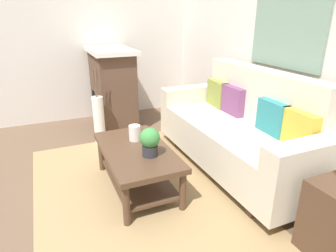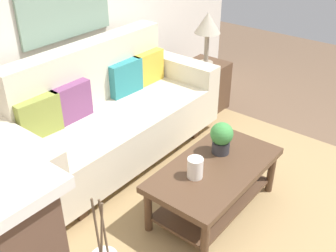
{
  "view_description": "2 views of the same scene",
  "coord_description": "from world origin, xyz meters",
  "px_view_note": "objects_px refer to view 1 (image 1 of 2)",
  "views": [
    {
      "loc": [
        2.25,
        -0.18,
        1.62
      ],
      "look_at": [
        -0.28,
        0.93,
        0.55
      ],
      "focal_mm": 31.17,
      "sensor_mm": 36.0,
      "label": 1
    },
    {
      "loc": [
        -2.25,
        -0.7,
        2.22
      ],
      "look_at": [
        -0.19,
        0.95,
        0.66
      ],
      "focal_mm": 42.59,
      "sensor_mm": 36.0,
      "label": 2
    }
  ],
  "objects_px": {
    "fireplace": "(112,88)",
    "couch": "(239,132)",
    "tabletop_vase": "(135,133)",
    "framed_painting": "(288,22)",
    "floor_vase": "(99,120)",
    "throw_pillow_olive": "(218,94)",
    "potted_plant_tabletop": "(150,141)",
    "throw_pillow_plum": "(233,100)",
    "throw_pillow_mustard": "(300,129)",
    "throw_pillow_teal": "(273,117)",
    "coffee_table": "(137,159)"
  },
  "relations": [
    {
      "from": "fireplace",
      "to": "couch",
      "type": "bearing_deg",
      "value": 26.67
    },
    {
      "from": "tabletop_vase",
      "to": "framed_painting",
      "type": "bearing_deg",
      "value": 81.46
    },
    {
      "from": "couch",
      "to": "floor_vase",
      "type": "bearing_deg",
      "value": -135.16
    },
    {
      "from": "throw_pillow_olive",
      "to": "tabletop_vase",
      "type": "xyz_separation_m",
      "value": [
        0.42,
        -1.22,
        -0.17
      ]
    },
    {
      "from": "potted_plant_tabletop",
      "to": "fireplace",
      "type": "bearing_deg",
      "value": 175.85
    },
    {
      "from": "couch",
      "to": "throw_pillow_plum",
      "type": "bearing_deg",
      "value": 158.88
    },
    {
      "from": "throw_pillow_olive",
      "to": "floor_vase",
      "type": "bearing_deg",
      "value": -113.93
    },
    {
      "from": "throw_pillow_mustard",
      "to": "framed_painting",
      "type": "xyz_separation_m",
      "value": [
        -0.65,
        0.34,
        0.86
      ]
    },
    {
      "from": "throw_pillow_olive",
      "to": "fireplace",
      "type": "height_order",
      "value": "fireplace"
    },
    {
      "from": "fireplace",
      "to": "floor_vase",
      "type": "relative_size",
      "value": 1.83
    },
    {
      "from": "throw_pillow_teal",
      "to": "throw_pillow_mustard",
      "type": "relative_size",
      "value": 1.0
    },
    {
      "from": "throw_pillow_mustard",
      "to": "fireplace",
      "type": "xyz_separation_m",
      "value": [
        -2.51,
        -1.06,
        -0.09
      ]
    },
    {
      "from": "throw_pillow_plum",
      "to": "throw_pillow_mustard",
      "type": "relative_size",
      "value": 1.0
    },
    {
      "from": "coffee_table",
      "to": "floor_vase",
      "type": "distance_m",
      "value": 1.24
    },
    {
      "from": "coffee_table",
      "to": "floor_vase",
      "type": "bearing_deg",
      "value": -174.52
    },
    {
      "from": "framed_painting",
      "to": "throw_pillow_mustard",
      "type": "bearing_deg",
      "value": -27.51
    },
    {
      "from": "throw_pillow_teal",
      "to": "framed_painting",
      "type": "relative_size",
      "value": 0.38
    },
    {
      "from": "throw_pillow_plum",
      "to": "tabletop_vase",
      "type": "bearing_deg",
      "value": -85.69
    },
    {
      "from": "coffee_table",
      "to": "framed_painting",
      "type": "distance_m",
      "value": 2.03
    },
    {
      "from": "couch",
      "to": "tabletop_vase",
      "type": "xyz_separation_m",
      "value": [
        -0.24,
        -1.1,
        0.08
      ]
    },
    {
      "from": "coffee_table",
      "to": "throw_pillow_plum",
      "type": "bearing_deg",
      "value": 102.78
    },
    {
      "from": "couch",
      "to": "floor_vase",
      "type": "relative_size",
      "value": 3.35
    },
    {
      "from": "throw_pillow_teal",
      "to": "fireplace",
      "type": "height_order",
      "value": "fireplace"
    },
    {
      "from": "throw_pillow_plum",
      "to": "framed_painting",
      "type": "bearing_deg",
      "value": 46.16
    },
    {
      "from": "tabletop_vase",
      "to": "potted_plant_tabletop",
      "type": "bearing_deg",
      "value": 3.34
    },
    {
      "from": "throw_pillow_mustard",
      "to": "coffee_table",
      "type": "height_order",
      "value": "throw_pillow_mustard"
    },
    {
      "from": "floor_vase",
      "to": "framed_painting",
      "type": "height_order",
      "value": "framed_painting"
    },
    {
      "from": "throw_pillow_plum",
      "to": "throw_pillow_mustard",
      "type": "bearing_deg",
      "value": 0.0
    },
    {
      "from": "throw_pillow_olive",
      "to": "throw_pillow_mustard",
      "type": "relative_size",
      "value": 1.0
    },
    {
      "from": "throw_pillow_teal",
      "to": "fireplace",
      "type": "relative_size",
      "value": 0.31
    },
    {
      "from": "fireplace",
      "to": "coffee_table",
      "type": "bearing_deg",
      "value": -6.78
    },
    {
      "from": "throw_pillow_mustard",
      "to": "floor_vase",
      "type": "distance_m",
      "value": 2.4
    },
    {
      "from": "throw_pillow_plum",
      "to": "throw_pillow_mustard",
      "type": "distance_m",
      "value": 0.98
    },
    {
      "from": "throw_pillow_plum",
      "to": "fireplace",
      "type": "xyz_separation_m",
      "value": [
        -1.53,
        -1.06,
        -0.09
      ]
    },
    {
      "from": "tabletop_vase",
      "to": "potted_plant_tabletop",
      "type": "height_order",
      "value": "potted_plant_tabletop"
    },
    {
      "from": "throw_pillow_teal",
      "to": "coffee_table",
      "type": "distance_m",
      "value": 1.37
    },
    {
      "from": "throw_pillow_mustard",
      "to": "tabletop_vase",
      "type": "bearing_deg",
      "value": -126.01
    },
    {
      "from": "tabletop_vase",
      "to": "coffee_table",
      "type": "bearing_deg",
      "value": -13.92
    },
    {
      "from": "throw_pillow_mustard",
      "to": "potted_plant_tabletop",
      "type": "height_order",
      "value": "throw_pillow_mustard"
    },
    {
      "from": "throw_pillow_mustard",
      "to": "throw_pillow_plum",
      "type": "bearing_deg",
      "value": 180.0
    },
    {
      "from": "throw_pillow_teal",
      "to": "potted_plant_tabletop",
      "type": "height_order",
      "value": "throw_pillow_teal"
    },
    {
      "from": "throw_pillow_mustard",
      "to": "framed_painting",
      "type": "height_order",
      "value": "framed_painting"
    },
    {
      "from": "throw_pillow_olive",
      "to": "tabletop_vase",
      "type": "bearing_deg",
      "value": -71.09
    },
    {
      "from": "couch",
      "to": "throw_pillow_mustard",
      "type": "bearing_deg",
      "value": 10.93
    },
    {
      "from": "couch",
      "to": "fireplace",
      "type": "height_order",
      "value": "fireplace"
    },
    {
      "from": "throw_pillow_mustard",
      "to": "framed_painting",
      "type": "distance_m",
      "value": 1.13
    },
    {
      "from": "coffee_table",
      "to": "tabletop_vase",
      "type": "xyz_separation_m",
      "value": [
        -0.2,
        0.05,
        0.19
      ]
    },
    {
      "from": "throw_pillow_olive",
      "to": "framed_painting",
      "type": "height_order",
      "value": "framed_painting"
    },
    {
      "from": "throw_pillow_olive",
      "to": "potted_plant_tabletop",
      "type": "height_order",
      "value": "throw_pillow_olive"
    },
    {
      "from": "coffee_table",
      "to": "potted_plant_tabletop",
      "type": "relative_size",
      "value": 4.2
    }
  ]
}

